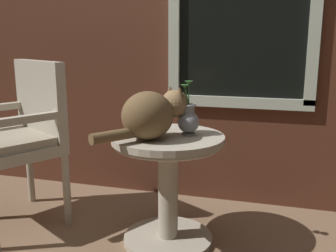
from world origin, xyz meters
name	(u,v)px	position (x,y,z in m)	size (l,w,h in m)	color
ground_plane	(124,250)	(0.00, 0.00, 0.00)	(6.00, 6.00, 0.00)	#7F6047
back_wall	(170,8)	(0.02, 0.83, 1.30)	(4.00, 0.07, 2.60)	#562D1E
wicker_side_table	(168,171)	(0.20, 0.16, 0.40)	(0.59, 0.59, 0.60)	#B2A893
wicker_chair	(20,132)	(-0.72, 0.18, 0.56)	(0.70, 0.68, 0.97)	#B2A893
cat	(151,114)	(0.13, 0.07, 0.73)	(0.38, 0.49, 0.25)	brown
pewter_vase_with_ivy	(188,119)	(0.30, 0.20, 0.69)	(0.11, 0.13, 0.29)	gray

